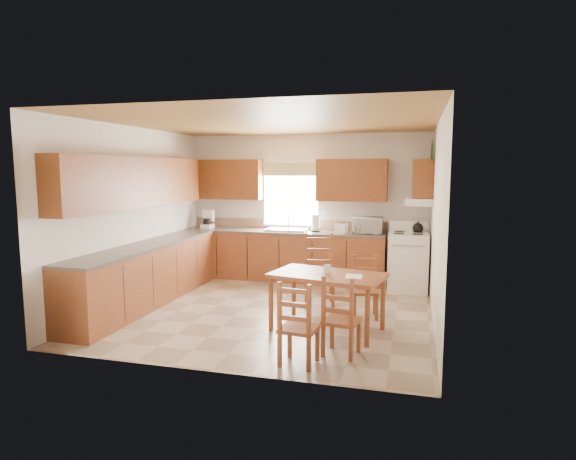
% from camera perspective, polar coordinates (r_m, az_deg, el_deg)
% --- Properties ---
extents(floor, '(4.50, 4.50, 0.00)m').
position_cam_1_polar(floor, '(7.16, -1.80, -9.43)').
color(floor, gray).
rests_on(floor, ground).
extents(ceiling, '(4.50, 4.50, 0.00)m').
position_cam_1_polar(ceiling, '(6.89, -1.89, 12.63)').
color(ceiling, olive).
rests_on(ceiling, floor).
extents(wall_left, '(4.50, 4.50, 0.00)m').
position_cam_1_polar(wall_left, '(7.84, -17.82, 1.74)').
color(wall_left, silver).
rests_on(wall_left, floor).
extents(wall_right, '(4.50, 4.50, 0.00)m').
position_cam_1_polar(wall_right, '(6.61, 17.19, 0.83)').
color(wall_right, silver).
rests_on(wall_right, floor).
extents(wall_back, '(4.50, 4.50, 0.00)m').
position_cam_1_polar(wall_back, '(9.06, 2.23, 2.77)').
color(wall_back, silver).
rests_on(wall_back, floor).
extents(wall_front, '(4.50, 4.50, 0.00)m').
position_cam_1_polar(wall_front, '(4.80, -9.55, -1.24)').
color(wall_front, silver).
rests_on(wall_front, floor).
extents(lower_cab_back, '(3.75, 0.60, 0.88)m').
position_cam_1_polar(lower_cab_back, '(8.98, -0.55, -3.12)').
color(lower_cab_back, brown).
rests_on(lower_cab_back, floor).
extents(lower_cab_left, '(0.60, 3.60, 0.88)m').
position_cam_1_polar(lower_cab_left, '(7.69, -16.27, -5.16)').
color(lower_cab_left, brown).
rests_on(lower_cab_left, floor).
extents(counter_back, '(3.75, 0.63, 0.04)m').
position_cam_1_polar(counter_back, '(8.91, -0.56, -0.21)').
color(counter_back, '#584C47').
rests_on(counter_back, lower_cab_back).
extents(counter_left, '(0.63, 3.60, 0.04)m').
position_cam_1_polar(counter_left, '(7.61, -16.39, -1.77)').
color(counter_left, '#584C47').
rests_on(counter_left, lower_cab_left).
extents(backsplash, '(3.75, 0.01, 0.18)m').
position_cam_1_polar(backsplash, '(9.17, -0.08, 0.70)').
color(backsplash, '#967359').
rests_on(backsplash, counter_back).
extents(upper_cab_back_left, '(1.41, 0.33, 0.75)m').
position_cam_1_polar(upper_cab_back_left, '(9.34, -7.33, 5.95)').
color(upper_cab_back_left, brown).
rests_on(upper_cab_back_left, wall_back).
extents(upper_cab_back_right, '(1.25, 0.33, 0.75)m').
position_cam_1_polar(upper_cab_back_right, '(8.73, 7.57, 5.87)').
color(upper_cab_back_right, brown).
rests_on(upper_cab_back_right, wall_back).
extents(upper_cab_left, '(0.33, 3.60, 0.75)m').
position_cam_1_polar(upper_cab_left, '(7.59, -17.52, 5.41)').
color(upper_cab_left, brown).
rests_on(upper_cab_left, wall_left).
extents(upper_cab_stove, '(0.33, 0.62, 0.62)m').
position_cam_1_polar(upper_cab_stove, '(8.22, 15.68, 5.90)').
color(upper_cab_stove, brown).
rests_on(upper_cab_stove, wall_right).
extents(range_hood, '(0.44, 0.62, 0.12)m').
position_cam_1_polar(range_hood, '(8.24, 15.24, 3.27)').
color(range_hood, silver).
rests_on(range_hood, wall_right).
extents(window_frame, '(1.13, 0.02, 1.18)m').
position_cam_1_polar(window_frame, '(9.09, 0.35, 4.05)').
color(window_frame, silver).
rests_on(window_frame, wall_back).
extents(window_pane, '(1.05, 0.01, 1.10)m').
position_cam_1_polar(window_pane, '(9.09, 0.34, 4.05)').
color(window_pane, white).
rests_on(window_pane, wall_back).
extents(window_valance, '(1.19, 0.01, 0.24)m').
position_cam_1_polar(window_valance, '(9.05, 0.30, 7.21)').
color(window_valance, '#4E6831').
rests_on(window_valance, wall_back).
extents(sink_basin, '(0.75, 0.45, 0.04)m').
position_cam_1_polar(sink_basin, '(8.88, -0.09, 0.03)').
color(sink_basin, silver).
rests_on(sink_basin, counter_back).
extents(pine_decal_a, '(0.22, 0.22, 0.36)m').
position_cam_1_polar(pine_decal_a, '(7.91, 16.78, 9.30)').
color(pine_decal_a, '#173E18').
rests_on(pine_decal_a, wall_right).
extents(pine_decal_b, '(0.22, 0.22, 0.36)m').
position_cam_1_polar(pine_decal_b, '(8.23, 16.72, 9.49)').
color(pine_decal_b, '#173E18').
rests_on(pine_decal_b, wall_right).
extents(pine_decal_c, '(0.22, 0.22, 0.36)m').
position_cam_1_polar(pine_decal_c, '(8.55, 16.64, 9.13)').
color(pine_decal_c, '#173E18').
rests_on(pine_decal_c, wall_right).
extents(stove, '(0.67, 0.69, 0.97)m').
position_cam_1_polar(stove, '(8.40, 13.98, -3.74)').
color(stove, silver).
rests_on(stove, floor).
extents(coffeemaker, '(0.27, 0.30, 0.38)m').
position_cam_1_polar(coffeemaker, '(9.40, -9.54, 1.36)').
color(coffeemaker, silver).
rests_on(coffeemaker, counter_back).
extents(paper_towel, '(0.15, 0.15, 0.31)m').
position_cam_1_polar(paper_towel, '(8.79, 3.25, 0.82)').
color(paper_towel, white).
rests_on(paper_towel, counter_back).
extents(toaster, '(0.24, 0.19, 0.17)m').
position_cam_1_polar(toaster, '(8.63, 6.31, 0.22)').
color(toaster, silver).
rests_on(toaster, counter_back).
extents(microwave, '(0.49, 0.35, 0.29)m').
position_cam_1_polar(microwave, '(8.61, 9.43, 0.54)').
color(microwave, silver).
rests_on(microwave, counter_back).
extents(dining_table, '(1.52, 1.05, 0.74)m').
position_cam_1_polar(dining_table, '(6.20, 4.66, -8.51)').
color(dining_table, brown).
rests_on(dining_table, floor).
extents(chair_near_left, '(0.43, 0.42, 0.90)m').
position_cam_1_polar(chair_near_left, '(5.41, 6.37, -10.01)').
color(chair_near_left, brown).
rests_on(chair_near_left, floor).
extents(chair_near_right, '(0.41, 0.40, 0.90)m').
position_cam_1_polar(chair_near_right, '(5.13, 1.30, -10.93)').
color(chair_near_right, brown).
rests_on(chair_near_right, floor).
extents(chair_far_left, '(0.54, 0.53, 1.07)m').
position_cam_1_polar(chair_far_left, '(7.30, 3.73, -4.79)').
color(chair_far_left, brown).
rests_on(chair_far_left, floor).
extents(chair_far_right, '(0.41, 0.40, 0.85)m').
position_cam_1_polar(chair_far_right, '(6.78, 9.13, -6.72)').
color(chair_far_right, brown).
rests_on(chair_far_right, floor).
extents(table_paper, '(0.22, 0.28, 0.00)m').
position_cam_1_polar(table_paper, '(5.98, 7.81, -5.46)').
color(table_paper, white).
rests_on(table_paper, dining_table).
extents(table_card, '(0.09, 0.04, 0.11)m').
position_cam_1_polar(table_card, '(6.10, 4.67, -4.63)').
color(table_card, white).
rests_on(table_card, dining_table).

